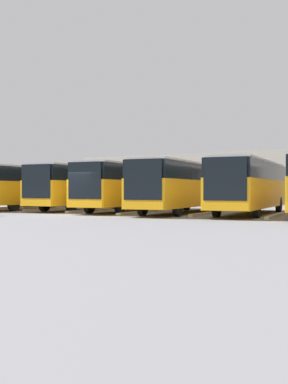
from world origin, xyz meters
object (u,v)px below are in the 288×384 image
at_px(bus_1, 251,185).
at_px(bus_4, 87,186).
at_px(bus_2, 183,185).
at_px(bus_5, 35,186).
at_px(bus_6, 5,186).
at_px(bus_3, 131,185).

relative_size(bus_1, bus_4, 1.00).
bearing_deg(bus_2, bus_5, -6.92).
relative_size(bus_4, bus_5, 1.00).
relative_size(bus_5, bus_6, 1.00).
bearing_deg(bus_3, bus_5, -3.20).
height_order(bus_4, bus_6, same).
bearing_deg(bus_3, bus_2, 165.65).
relative_size(bus_2, bus_4, 1.00).
bearing_deg(bus_4, bus_6, -5.85).
relative_size(bus_2, bus_6, 1.00).
relative_size(bus_3, bus_6, 1.00).
distance_m(bus_1, bus_4, 12.64).
xyz_separation_m(bus_3, bus_4, (4.21, -0.42, 0.00)).
height_order(bus_2, bus_6, same).
bearing_deg(bus_6, bus_3, 171.60).
distance_m(bus_5, bus_6, 4.29).
bearing_deg(bus_4, bus_3, 166.50).
bearing_deg(bus_1, bus_5, -4.50).
xyz_separation_m(bus_1, bus_3, (8.43, 0.29, 0.00)).
relative_size(bus_1, bus_5, 1.00).
distance_m(bus_2, bus_4, 8.48).
relative_size(bus_3, bus_4, 1.00).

